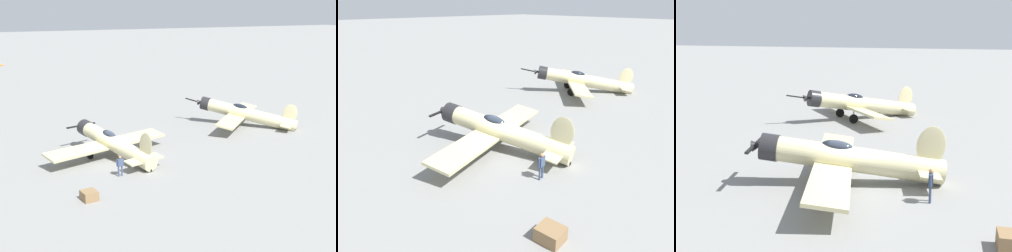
{
  "view_description": "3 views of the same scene",
  "coord_description": "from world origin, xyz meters",
  "views": [
    {
      "loc": [
        -12.06,
        -38.19,
        13.07
      ],
      "look_at": [
        6.25,
        3.09,
        1.6
      ],
      "focal_mm": 51.98,
      "sensor_mm": 36.0,
      "label": 1
    },
    {
      "loc": [
        -12.91,
        -14.38,
        9.44
      ],
      "look_at": [
        0.0,
        0.0,
        1.8
      ],
      "focal_mm": 33.31,
      "sensor_mm": 36.0,
      "label": 2
    },
    {
      "loc": [
        -19.91,
        -7.27,
        7.76
      ],
      "look_at": [
        6.25,
        3.09,
        1.6
      ],
      "focal_mm": 45.48,
      "sensor_mm": 36.0,
      "label": 3
    }
  ],
  "objects": [
    {
      "name": "ground_plane",
      "position": [
        0.0,
        0.0,
        0.0
      ],
      "size": [
        400.0,
        400.0,
        0.0
      ],
      "primitive_type": "plane",
      "color": "gray"
    },
    {
      "name": "airplane_foreground",
      "position": [
        -0.17,
        0.48,
        1.37
      ],
      "size": [
        11.8,
        10.16,
        3.24
      ],
      "rotation": [
        0.0,
        0.0,
        1.91
      ],
      "color": "beige",
      "rests_on": "ground_plane"
    },
    {
      "name": "airplane_mid_apron",
      "position": [
        16.44,
        5.57,
        1.36
      ],
      "size": [
        10.27,
        10.27,
        3.18
      ],
      "rotation": [
        0.0,
        0.0,
        2.35
      ],
      "color": "beige",
      "rests_on": "ground_plane"
    },
    {
      "name": "ground_crew_mechanic",
      "position": [
        -1.0,
        -4.12,
        0.99
      ],
      "size": [
        0.63,
        0.29,
        1.63
      ],
      "rotation": [
        0.0,
        0.0,
        1.74
      ],
      "color": "#384766",
      "rests_on": "ground_plane"
    },
    {
      "name": "equipment_crate",
      "position": [
        -4.44,
        -7.77,
        0.33
      ],
      "size": [
        1.16,
        1.24,
        0.66
      ],
      "rotation": [
        0.0,
        0.0,
        3.29
      ],
      "color": "olive",
      "rests_on": "ground_plane"
    }
  ]
}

